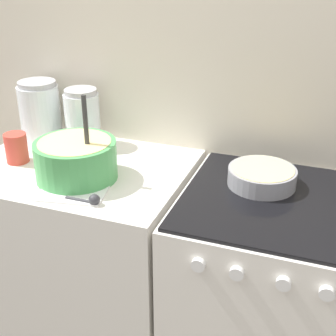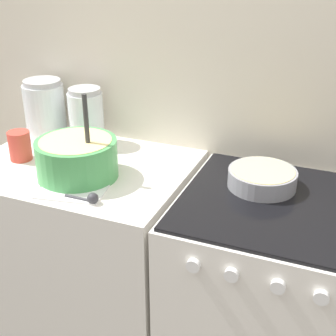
% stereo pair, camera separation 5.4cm
% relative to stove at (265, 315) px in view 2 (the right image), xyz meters
% --- Properties ---
extents(wall_back, '(4.57, 0.05, 2.40)m').
position_rel_stove_xyz_m(wall_back, '(-0.33, 0.32, 0.74)').
color(wall_back, beige).
rests_on(wall_back, ground_plane).
extents(countertop_cabinet, '(0.78, 0.59, 0.92)m').
position_rel_stove_xyz_m(countertop_cabinet, '(-0.72, 0.00, 0.00)').
color(countertop_cabinet, silver).
rests_on(countertop_cabinet, ground_plane).
extents(stove, '(0.62, 0.61, 0.92)m').
position_rel_stove_xyz_m(stove, '(0.00, 0.00, 0.00)').
color(stove, white).
rests_on(stove, ground_plane).
extents(mixing_bowl, '(0.28, 0.28, 0.30)m').
position_rel_stove_xyz_m(mixing_bowl, '(-0.67, -0.08, 0.54)').
color(mixing_bowl, '#4CA559').
rests_on(mixing_bowl, countertop_cabinet).
extents(baking_pan, '(0.23, 0.23, 0.06)m').
position_rel_stove_xyz_m(baking_pan, '(-0.07, 0.08, 0.49)').
color(baking_pan, gray).
rests_on(baking_pan, stove).
extents(storage_jar_left, '(0.17, 0.17, 0.24)m').
position_rel_stove_xyz_m(storage_jar_left, '(-1.00, 0.20, 0.56)').
color(storage_jar_left, silver).
rests_on(storage_jar_left, countertop_cabinet).
extents(storage_jar_middle, '(0.14, 0.14, 0.23)m').
position_rel_stove_xyz_m(storage_jar_middle, '(-0.80, 0.20, 0.56)').
color(storage_jar_middle, silver).
rests_on(storage_jar_middle, countertop_cabinet).
extents(tin_can, '(0.08, 0.08, 0.11)m').
position_rel_stove_xyz_m(tin_can, '(-0.95, -0.04, 0.52)').
color(tin_can, '#CC3F33').
rests_on(tin_can, countertop_cabinet).
extents(recipe_page, '(0.25, 0.26, 0.01)m').
position_rel_stove_xyz_m(recipe_page, '(-0.64, -0.15, 0.46)').
color(recipe_page, white).
rests_on(recipe_page, countertop_cabinet).
extents(measuring_spoon, '(0.12, 0.04, 0.04)m').
position_rel_stove_xyz_m(measuring_spoon, '(-0.54, -0.23, 0.48)').
color(measuring_spoon, '#333338').
rests_on(measuring_spoon, countertop_cabinet).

